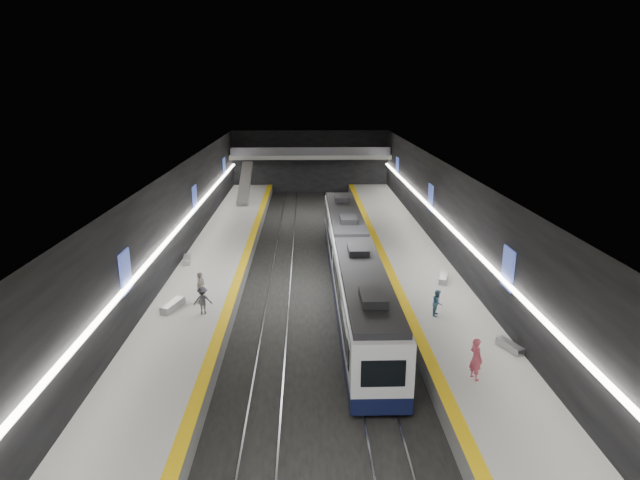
{
  "coord_description": "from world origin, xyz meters",
  "views": [
    {
      "loc": [
        -0.63,
        -34.07,
        13.82
      ],
      "look_at": [
        0.44,
        5.33,
        2.2
      ],
      "focal_mm": 30.0,
      "sensor_mm": 36.0,
      "label": 1
    }
  ],
  "objects_px": {
    "bench_right_near": "(510,346)",
    "passenger_right_b": "(437,303)",
    "bench_left_near": "(173,306)",
    "passenger_left_a": "(201,288)",
    "train": "(352,260)",
    "passenger_right_a": "(476,359)",
    "bench_left_far": "(187,260)",
    "bench_right_far": "(444,278)",
    "escalator": "(245,183)",
    "passenger_left_b": "(203,301)"
  },
  "relations": [
    {
      "from": "bench_right_near",
      "to": "passenger_right_b",
      "type": "xyz_separation_m",
      "value": [
        -2.66,
        4.21,
        0.57
      ]
    },
    {
      "from": "bench_left_near",
      "to": "passenger_left_a",
      "type": "height_order",
      "value": "passenger_left_a"
    },
    {
      "from": "train",
      "to": "passenger_right_a",
      "type": "distance_m",
      "value": 14.0
    },
    {
      "from": "passenger_left_a",
      "to": "passenger_right_b",
      "type": "bearing_deg",
      "value": 89.37
    },
    {
      "from": "passenger_left_a",
      "to": "bench_left_far",
      "type": "bearing_deg",
      "value": -153.56
    },
    {
      "from": "bench_right_far",
      "to": "train",
      "type": "bearing_deg",
      "value": -169.94
    },
    {
      "from": "escalator",
      "to": "bench_left_near",
      "type": "relative_size",
      "value": 4.14
    },
    {
      "from": "passenger_right_b",
      "to": "passenger_left_a",
      "type": "height_order",
      "value": "passenger_left_a"
    },
    {
      "from": "bench_left_near",
      "to": "passenger_right_a",
      "type": "xyz_separation_m",
      "value": [
        15.4,
        -8.1,
        0.75
      ]
    },
    {
      "from": "bench_right_near",
      "to": "bench_right_far",
      "type": "xyz_separation_m",
      "value": [
        -0.91,
        9.63,
        0.01
      ]
    },
    {
      "from": "bench_right_far",
      "to": "escalator",
      "type": "bearing_deg",
      "value": 140.56
    },
    {
      "from": "escalator",
      "to": "passenger_left_a",
      "type": "relative_size",
      "value": 4.04
    },
    {
      "from": "bench_left_far",
      "to": "train",
      "type": "bearing_deg",
      "value": -24.12
    },
    {
      "from": "train",
      "to": "passenger_left_b",
      "type": "bearing_deg",
      "value": -147.25
    },
    {
      "from": "bench_left_far",
      "to": "passenger_right_a",
      "type": "xyz_separation_m",
      "value": [
        16.4,
        -16.72,
        0.78
      ]
    },
    {
      "from": "escalator",
      "to": "bench_left_far",
      "type": "bearing_deg",
      "value": -95.14
    },
    {
      "from": "bench_right_far",
      "to": "passenger_left_a",
      "type": "height_order",
      "value": "passenger_left_a"
    },
    {
      "from": "train",
      "to": "bench_left_far",
      "type": "xyz_separation_m",
      "value": [
        -12.0,
        3.42,
        -0.98
      ]
    },
    {
      "from": "bench_right_far",
      "to": "bench_right_near",
      "type": "bearing_deg",
      "value": -65.15
    },
    {
      "from": "bench_left_near",
      "to": "passenger_left_b",
      "type": "relative_size",
      "value": 1.18
    },
    {
      "from": "passenger_right_a",
      "to": "passenger_left_b",
      "type": "xyz_separation_m",
      "value": [
        -13.49,
        7.45,
        -0.17
      ]
    },
    {
      "from": "bench_left_far",
      "to": "passenger_left_a",
      "type": "relative_size",
      "value": 0.88
    },
    {
      "from": "escalator",
      "to": "passenger_right_a",
      "type": "distance_m",
      "value": 41.53
    },
    {
      "from": "bench_left_near",
      "to": "bench_left_far",
      "type": "xyz_separation_m",
      "value": [
        -1.0,
        8.62,
        -0.02
      ]
    },
    {
      "from": "bench_left_near",
      "to": "bench_right_near",
      "type": "bearing_deg",
      "value": 1.74
    },
    {
      "from": "bench_left_near",
      "to": "passenger_right_b",
      "type": "distance_m",
      "value": 15.4
    },
    {
      "from": "train",
      "to": "passenger_left_b",
      "type": "height_order",
      "value": "train"
    },
    {
      "from": "bench_right_far",
      "to": "passenger_right_a",
      "type": "distance_m",
      "value": 12.42
    },
    {
      "from": "bench_right_far",
      "to": "bench_left_near",
      "type": "bearing_deg",
      "value": -146.79
    },
    {
      "from": "bench_left_near",
      "to": "bench_left_far",
      "type": "relative_size",
      "value": 1.11
    },
    {
      "from": "bench_left_near",
      "to": "bench_left_far",
      "type": "distance_m",
      "value": 8.67
    },
    {
      "from": "bench_left_far",
      "to": "passenger_right_b",
      "type": "relative_size",
      "value": 1.13
    },
    {
      "from": "bench_left_near",
      "to": "passenger_right_b",
      "type": "xyz_separation_m",
      "value": [
        15.34,
        -1.23,
        0.53
      ]
    },
    {
      "from": "bench_right_far",
      "to": "passenger_left_a",
      "type": "bearing_deg",
      "value": -148.86
    },
    {
      "from": "bench_left_far",
      "to": "bench_right_near",
      "type": "distance_m",
      "value": 23.64
    },
    {
      "from": "bench_left_near",
      "to": "escalator",
      "type": "bearing_deg",
      "value": 106.71
    },
    {
      "from": "train",
      "to": "escalator",
      "type": "relative_size",
      "value": 3.76
    },
    {
      "from": "train",
      "to": "bench_left_far",
      "type": "height_order",
      "value": "train"
    },
    {
      "from": "bench_left_near",
      "to": "passenger_right_a",
      "type": "height_order",
      "value": "passenger_right_a"
    },
    {
      "from": "bench_right_near",
      "to": "bench_right_far",
      "type": "distance_m",
      "value": 9.68
    },
    {
      "from": "bench_left_near",
      "to": "passenger_left_a",
      "type": "bearing_deg",
      "value": 51.11
    },
    {
      "from": "train",
      "to": "bench_right_near",
      "type": "height_order",
      "value": "train"
    },
    {
      "from": "bench_right_far",
      "to": "passenger_right_a",
      "type": "bearing_deg",
      "value": -78.38
    },
    {
      "from": "passenger_right_a",
      "to": "passenger_left_b",
      "type": "relative_size",
      "value": 1.21
    },
    {
      "from": "bench_right_far",
      "to": "passenger_left_b",
      "type": "xyz_separation_m",
      "value": [
        -15.18,
        -4.84,
        0.61
      ]
    },
    {
      "from": "bench_left_far",
      "to": "passenger_left_a",
      "type": "bearing_deg",
      "value": -80.12
    },
    {
      "from": "bench_right_near",
      "to": "passenger_right_a",
      "type": "height_order",
      "value": "passenger_right_a"
    },
    {
      "from": "train",
      "to": "bench_right_near",
      "type": "relative_size",
      "value": 18.57
    },
    {
      "from": "escalator",
      "to": "passenger_left_b",
      "type": "height_order",
      "value": "escalator"
    },
    {
      "from": "train",
      "to": "passenger_left_b",
      "type": "xyz_separation_m",
      "value": [
        -9.09,
        -5.85,
        -0.38
      ]
    }
  ]
}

